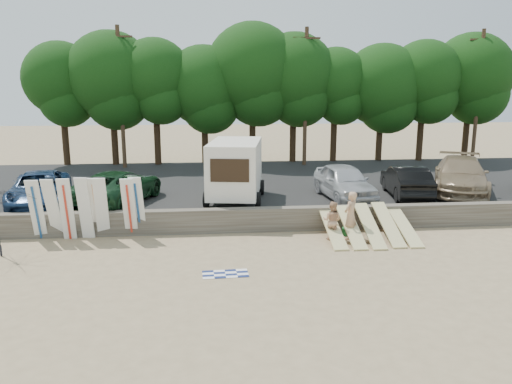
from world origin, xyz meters
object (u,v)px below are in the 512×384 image
(car_4, at_px, (461,175))
(beachgoer_b, at_px, (332,221))
(car_0, at_px, (40,189))
(car_3, at_px, (406,181))
(box_trailer, at_px, (235,168))
(car_1, at_px, (118,187))
(beachgoer_a, at_px, (351,215))
(car_2, at_px, (344,182))
(cooler, at_px, (347,232))

(car_4, xyz_separation_m, beachgoer_b, (-7.87, -5.00, -0.80))
(car_0, bearing_deg, car_3, -10.71)
(car_4, relative_size, beachgoer_b, 3.89)
(box_trailer, bearing_deg, car_0, -170.97)
(car_1, bearing_deg, car_3, -161.80)
(box_trailer, distance_m, beachgoer_a, 6.18)
(car_4, height_order, beachgoer_b, car_4)
(car_4, height_order, beachgoer_a, car_4)
(car_0, height_order, beachgoer_b, car_0)
(beachgoer_a, bearing_deg, car_3, -176.65)
(car_0, height_order, car_3, car_3)
(beachgoer_b, bearing_deg, car_2, -83.54)
(car_1, bearing_deg, box_trailer, -162.69)
(car_1, bearing_deg, cooler, 176.95)
(car_0, relative_size, car_4, 0.88)
(beachgoer_a, bearing_deg, car_4, 171.29)
(car_4, bearing_deg, beachgoer_b, -122.88)
(car_0, height_order, beachgoer_a, car_0)
(car_0, relative_size, car_1, 0.98)
(car_0, relative_size, cooler, 13.98)
(box_trailer, distance_m, car_0, 8.95)
(box_trailer, relative_size, beachgoer_b, 3.02)
(car_0, relative_size, beachgoer_b, 3.41)
(car_4, distance_m, cooler, 8.54)
(car_0, height_order, car_1, car_1)
(beachgoer_a, relative_size, beachgoer_b, 1.25)
(beachgoer_a, bearing_deg, beachgoer_b, -43.01)
(car_0, xyz_separation_m, car_2, (14.11, -0.12, 0.08))
(car_2, xyz_separation_m, beachgoer_a, (-0.85, -4.11, -0.55))
(car_0, xyz_separation_m, car_1, (3.48, 0.04, 0.02))
(car_1, xyz_separation_m, beachgoer_a, (9.79, -4.27, -0.49))
(beachgoer_a, bearing_deg, cooler, -135.35)
(car_3, bearing_deg, car_1, 7.78)
(cooler, bearing_deg, beachgoer_b, -129.34)
(box_trailer, relative_size, car_4, 0.78)
(car_1, height_order, beachgoer_a, car_1)
(car_1, relative_size, beachgoer_b, 3.50)
(box_trailer, relative_size, car_1, 0.86)
(car_1, distance_m, car_2, 10.63)
(beachgoer_b, relative_size, cooler, 4.10)
(car_2, xyz_separation_m, beachgoer_b, (-1.59, -4.12, -0.74))
(beachgoer_a, height_order, cooler, beachgoer_a)
(car_4, xyz_separation_m, cooler, (-7.11, -4.52, -1.42))
(car_3, xyz_separation_m, beachgoer_a, (-3.98, -4.28, -0.49))
(car_2, relative_size, beachgoer_b, 3.10)
(beachgoer_a, xyz_separation_m, cooler, (0.01, 0.47, -0.81))
(car_2, bearing_deg, cooler, -107.95)
(car_1, xyz_separation_m, beachgoer_b, (9.04, -4.28, -0.68))
(car_2, relative_size, car_3, 1.04)
(car_0, relative_size, car_3, 1.15)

